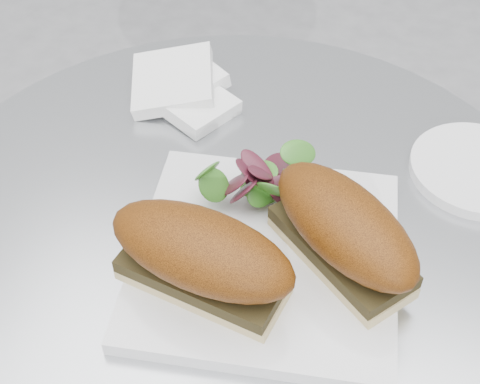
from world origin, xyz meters
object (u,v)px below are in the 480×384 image
object	(u,v)px
sandwich_right	(344,230)
saucer	(477,169)
plate	(266,256)
sandwich_left	(201,256)

from	to	relation	value
sandwich_right	saucer	bearing A→B (deg)	94.55
saucer	sandwich_right	bearing A→B (deg)	-122.00
plate	saucer	world-z (taller)	plate
sandwich_left	saucer	world-z (taller)	sandwich_left
sandwich_left	sandwich_right	xyz separation A→B (m)	(0.11, 0.07, -0.00)
plate	sandwich_left	size ratio (longest dim) A/B	1.34
sandwich_left	saucer	distance (m)	0.34
plate	saucer	distance (m)	0.27
sandwich_left	sandwich_right	size ratio (longest dim) A/B	1.01
plate	saucer	size ratio (longest dim) A/B	1.71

